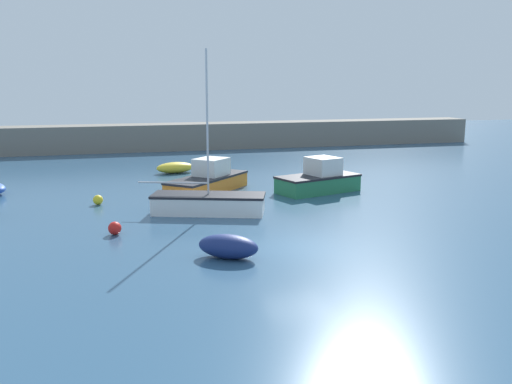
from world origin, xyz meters
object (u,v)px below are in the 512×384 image
object	(u,v)px
motorboat_with_cabin	(208,180)
fishing_dinghy_green	(228,246)
sailboat_tall_mast	(208,203)
mooring_buoy_red	(115,228)
cabin_cruiser_white	(319,180)
mooring_buoy_yellow	(98,200)
rowboat_white_midwater	(175,168)

from	to	relation	value
motorboat_with_cabin	fishing_dinghy_green	bearing A→B (deg)	35.89
fishing_dinghy_green	sailboat_tall_mast	size ratio (longest dim) A/B	0.32
fishing_dinghy_green	sailboat_tall_mast	bearing A→B (deg)	118.60
fishing_dinghy_green	motorboat_with_cabin	bearing A→B (deg)	116.19
mooring_buoy_red	sailboat_tall_mast	bearing A→B (deg)	31.94
motorboat_with_cabin	cabin_cruiser_white	size ratio (longest dim) A/B	1.10
motorboat_with_cabin	cabin_cruiser_white	xyz separation A→B (m)	(6.18, -1.78, 0.06)
mooring_buoy_red	mooring_buoy_yellow	xyz separation A→B (m)	(-0.68, 6.25, -0.02)
motorboat_with_cabin	fishing_dinghy_green	size ratio (longest dim) A/B	2.32
cabin_cruiser_white	mooring_buoy_red	xyz separation A→B (m)	(-11.72, -6.50, -0.44)
cabin_cruiser_white	mooring_buoy_yellow	bearing A→B (deg)	-16.53
sailboat_tall_mast	mooring_buoy_yellow	bearing A→B (deg)	166.04
motorboat_with_cabin	mooring_buoy_red	size ratio (longest dim) A/B	10.40
fishing_dinghy_green	mooring_buoy_yellow	bearing A→B (deg)	146.82
mooring_buoy_yellow	sailboat_tall_mast	bearing A→B (deg)	-33.41
motorboat_with_cabin	mooring_buoy_yellow	xyz separation A→B (m)	(-6.21, -2.03, -0.40)
cabin_cruiser_white	sailboat_tall_mast	xyz separation A→B (m)	(-7.20, -3.68, -0.21)
motorboat_with_cabin	fishing_dinghy_green	world-z (taller)	motorboat_with_cabin
motorboat_with_cabin	mooring_buoy_red	bearing A→B (deg)	9.48
motorboat_with_cabin	cabin_cruiser_white	distance (m)	6.44
motorboat_with_cabin	mooring_buoy_red	distance (m)	9.96
cabin_cruiser_white	sailboat_tall_mast	bearing A→B (deg)	9.41
motorboat_with_cabin	rowboat_white_midwater	xyz separation A→B (m)	(-1.00, 7.29, -0.28)
cabin_cruiser_white	mooring_buoy_yellow	xyz separation A→B (m)	(-12.40, -0.25, -0.46)
fishing_dinghy_green	sailboat_tall_mast	distance (m)	7.23
rowboat_white_midwater	mooring_buoy_red	distance (m)	16.21
cabin_cruiser_white	mooring_buoy_red	bearing A→B (deg)	11.33
mooring_buoy_red	mooring_buoy_yellow	distance (m)	6.29
sailboat_tall_mast	mooring_buoy_red	size ratio (longest dim) A/B	14.05
fishing_dinghy_green	mooring_buoy_red	bearing A→B (deg)	165.18
cabin_cruiser_white	mooring_buoy_yellow	size ratio (longest dim) A/B	10.21
rowboat_white_midwater	motorboat_with_cabin	bearing A→B (deg)	-91.41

